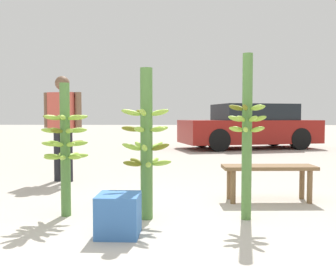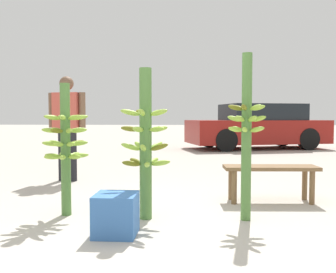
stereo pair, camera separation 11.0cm
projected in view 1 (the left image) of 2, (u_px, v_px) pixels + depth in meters
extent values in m
plane|color=#B2AA9E|center=(147.00, 231.00, 3.16)|extent=(80.00, 80.00, 0.00)
cylinder|color=#4C7A38|center=(65.00, 150.00, 3.62)|extent=(0.10, 0.10, 1.29)
ellipsoid|color=#93BC3D|center=(63.00, 118.00, 3.48)|extent=(0.08, 0.19, 0.07)
ellipsoid|color=#93BC3D|center=(75.00, 117.00, 3.54)|extent=(0.18, 0.13, 0.07)
ellipsoid|color=#93BC3D|center=(79.00, 117.00, 3.65)|extent=(0.19, 0.11, 0.07)
ellipsoid|color=#93BC3D|center=(72.00, 117.00, 3.73)|extent=(0.09, 0.19, 0.07)
ellipsoid|color=#93BC3D|center=(61.00, 117.00, 3.72)|extent=(0.14, 0.17, 0.07)
ellipsoid|color=#656718|center=(52.00, 117.00, 3.62)|extent=(0.18, 0.05, 0.07)
ellipsoid|color=#93BC3D|center=(52.00, 117.00, 3.51)|extent=(0.15, 0.17, 0.07)
ellipsoid|color=#93BC3D|center=(67.00, 130.00, 3.74)|extent=(0.07, 0.19, 0.06)
ellipsoid|color=#93BC3D|center=(56.00, 130.00, 3.68)|extent=(0.18, 0.13, 0.06)
ellipsoid|color=#93BC3D|center=(51.00, 131.00, 3.57)|extent=(0.19, 0.11, 0.06)
ellipsoid|color=#656718|center=(57.00, 131.00, 3.49)|extent=(0.10, 0.19, 0.06)
ellipsoid|color=#93BC3D|center=(69.00, 131.00, 3.50)|extent=(0.14, 0.17, 0.06)
ellipsoid|color=#93BC3D|center=(78.00, 130.00, 3.60)|extent=(0.18, 0.06, 0.06)
ellipsoid|color=#93BC3D|center=(77.00, 130.00, 3.71)|extent=(0.16, 0.16, 0.06)
ellipsoid|color=#93BC3D|center=(71.00, 144.00, 3.52)|extent=(0.15, 0.17, 0.07)
ellipsoid|color=#93BC3D|center=(79.00, 144.00, 3.62)|extent=(0.18, 0.05, 0.07)
ellipsoid|color=#656718|center=(76.00, 143.00, 3.72)|extent=(0.14, 0.17, 0.07)
ellipsoid|color=#93BC3D|center=(66.00, 143.00, 3.75)|extent=(0.09, 0.19, 0.07)
ellipsoid|color=#93BC3D|center=(55.00, 143.00, 3.68)|extent=(0.19, 0.11, 0.07)
ellipsoid|color=#93BC3D|center=(51.00, 144.00, 3.56)|extent=(0.18, 0.13, 0.07)
ellipsoid|color=#93BC3D|center=(58.00, 145.00, 3.49)|extent=(0.08, 0.19, 0.07)
ellipsoid|color=#93BC3D|center=(53.00, 157.00, 3.54)|extent=(0.16, 0.16, 0.06)
ellipsoid|color=#93BC3D|center=(63.00, 158.00, 3.50)|extent=(0.07, 0.19, 0.06)
ellipsoid|color=#93BC3D|center=(75.00, 157.00, 3.55)|extent=(0.18, 0.13, 0.06)
ellipsoid|color=#93BC3D|center=(79.00, 156.00, 3.67)|extent=(0.19, 0.10, 0.06)
ellipsoid|color=#93BC3D|center=(73.00, 155.00, 3.75)|extent=(0.10, 0.19, 0.06)
ellipsoid|color=#93BC3D|center=(62.00, 155.00, 3.74)|extent=(0.14, 0.18, 0.06)
ellipsoid|color=#93BC3D|center=(53.00, 156.00, 3.65)|extent=(0.18, 0.06, 0.06)
cylinder|color=#4C7A38|center=(146.00, 144.00, 3.51)|extent=(0.12, 0.12, 1.42)
ellipsoid|color=#93BC3D|center=(157.00, 113.00, 3.60)|extent=(0.16, 0.17, 0.09)
ellipsoid|color=#656718|center=(140.00, 113.00, 3.62)|extent=(0.14, 0.19, 0.09)
ellipsoid|color=#93BC3D|center=(131.00, 113.00, 3.47)|extent=(0.20, 0.09, 0.09)
ellipsoid|color=#93BC3D|center=(143.00, 112.00, 3.35)|extent=(0.07, 0.20, 0.09)
ellipsoid|color=#93BC3D|center=(160.00, 113.00, 3.43)|extent=(0.19, 0.12, 0.09)
ellipsoid|color=#656718|center=(131.00, 129.00, 3.51)|extent=(0.19, 0.05, 0.07)
ellipsoid|color=#93BC3D|center=(139.00, 129.00, 3.37)|extent=(0.11, 0.19, 0.07)
ellipsoid|color=#93BC3D|center=(158.00, 129.00, 3.41)|extent=(0.18, 0.15, 0.07)
ellipsoid|color=#93BC3D|center=(160.00, 129.00, 3.58)|extent=(0.18, 0.15, 0.07)
ellipsoid|color=#93BC3D|center=(144.00, 128.00, 3.64)|extent=(0.10, 0.20, 0.07)
ellipsoid|color=#656718|center=(160.00, 147.00, 3.46)|extent=(0.20, 0.11, 0.10)
ellipsoid|color=#93BC3D|center=(157.00, 146.00, 3.62)|extent=(0.15, 0.18, 0.10)
ellipsoid|color=#93BC3D|center=(139.00, 146.00, 3.63)|extent=(0.15, 0.18, 0.10)
ellipsoid|color=#93BC3D|center=(132.00, 147.00, 3.48)|extent=(0.20, 0.10, 0.10)
ellipsoid|color=#93BC3D|center=(145.00, 148.00, 3.37)|extent=(0.05, 0.19, 0.10)
ellipsoid|color=#656718|center=(132.00, 164.00, 3.45)|extent=(0.19, 0.14, 0.08)
ellipsoid|color=#93BC3D|center=(148.00, 165.00, 3.38)|extent=(0.09, 0.20, 0.08)
ellipsoid|color=#93BC3D|center=(162.00, 163.00, 3.50)|extent=(0.19, 0.07, 0.08)
ellipsoid|color=#93BC3D|center=(154.00, 161.00, 3.65)|extent=(0.12, 0.19, 0.08)
ellipsoid|color=#656718|center=(136.00, 162.00, 3.62)|extent=(0.17, 0.16, 0.08)
cylinder|color=#4C7A38|center=(247.00, 137.00, 3.49)|extent=(0.09, 0.09, 1.55)
ellipsoid|color=#93BC3D|center=(259.00, 108.00, 3.49)|extent=(0.15, 0.07, 0.07)
ellipsoid|color=#93BC3D|center=(249.00, 108.00, 3.58)|extent=(0.09, 0.15, 0.07)
ellipsoid|color=#656718|center=(238.00, 108.00, 3.57)|extent=(0.13, 0.14, 0.07)
ellipsoid|color=#656718|center=(236.00, 108.00, 3.46)|extent=(0.15, 0.07, 0.07)
ellipsoid|color=#656718|center=(245.00, 107.00, 3.38)|extent=(0.09, 0.15, 0.07)
ellipsoid|color=#93BC3D|center=(257.00, 107.00, 3.39)|extent=(0.13, 0.14, 0.07)
ellipsoid|color=#93BC3D|center=(259.00, 119.00, 3.46)|extent=(0.15, 0.07, 0.08)
ellipsoid|color=#93BC3D|center=(253.00, 119.00, 3.56)|extent=(0.13, 0.14, 0.08)
ellipsoid|color=#93BC3D|center=(241.00, 119.00, 3.59)|extent=(0.09, 0.15, 0.08)
ellipsoid|color=#93BC3D|center=(235.00, 119.00, 3.51)|extent=(0.15, 0.07, 0.08)
ellipsoid|color=#93BC3D|center=(241.00, 119.00, 3.40)|extent=(0.13, 0.14, 0.08)
ellipsoid|color=#93BC3D|center=(253.00, 119.00, 3.38)|extent=(0.09, 0.15, 0.08)
ellipsoid|color=#93BC3D|center=(238.00, 129.00, 3.57)|extent=(0.13, 0.13, 0.07)
ellipsoid|color=#93BC3D|center=(236.00, 129.00, 3.47)|extent=(0.15, 0.08, 0.07)
ellipsoid|color=#93BC3D|center=(246.00, 130.00, 3.39)|extent=(0.08, 0.15, 0.07)
ellipsoid|color=#93BC3D|center=(257.00, 130.00, 3.41)|extent=(0.13, 0.13, 0.07)
ellipsoid|color=#93BC3D|center=(258.00, 129.00, 3.51)|extent=(0.15, 0.08, 0.07)
ellipsoid|color=#93BC3D|center=(248.00, 129.00, 3.59)|extent=(0.08, 0.15, 0.07)
cylinder|color=black|center=(69.00, 156.00, 5.57)|extent=(0.13, 0.13, 0.78)
cylinder|color=black|center=(58.00, 155.00, 5.61)|extent=(0.13, 0.13, 0.78)
cube|color=#BF4C3F|center=(63.00, 111.00, 5.55)|extent=(0.43, 0.25, 0.55)
cylinder|color=brown|center=(78.00, 110.00, 5.50)|extent=(0.11, 0.11, 0.52)
cylinder|color=brown|center=(47.00, 110.00, 5.60)|extent=(0.11, 0.11, 0.52)
sphere|color=brown|center=(62.00, 83.00, 5.53)|extent=(0.21, 0.21, 0.21)
cube|color=brown|center=(269.00, 167.00, 4.27)|extent=(1.06, 0.38, 0.04)
cylinder|color=brown|center=(229.00, 183.00, 4.39)|extent=(0.06, 0.06, 0.37)
cylinder|color=brown|center=(302.00, 183.00, 4.40)|extent=(0.06, 0.06, 0.37)
cylinder|color=brown|center=(233.00, 187.00, 4.15)|extent=(0.06, 0.06, 0.37)
cylinder|color=brown|center=(310.00, 187.00, 4.17)|extent=(0.06, 0.06, 0.37)
cube|color=maroon|center=(249.00, 131.00, 11.38)|extent=(4.38, 2.74, 0.69)
cube|color=black|center=(254.00, 112.00, 11.39)|extent=(2.58, 2.11, 0.48)
cylinder|color=black|center=(219.00, 140.00, 10.36)|extent=(0.67, 0.37, 0.64)
cylinder|color=black|center=(201.00, 137.00, 11.85)|extent=(0.67, 0.37, 0.64)
cylinder|color=black|center=(300.00, 139.00, 10.94)|extent=(0.67, 0.37, 0.64)
cylinder|color=black|center=(273.00, 136.00, 12.43)|extent=(0.67, 0.37, 0.64)
cube|color=#386BB2|center=(119.00, 215.00, 3.04)|extent=(0.34, 0.34, 0.34)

